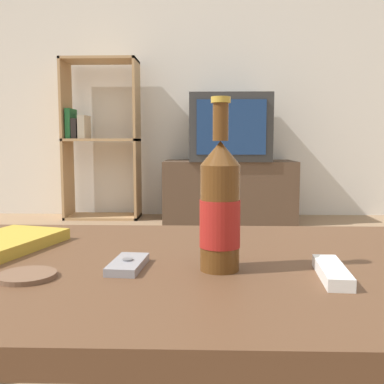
{
  "coord_description": "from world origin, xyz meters",
  "views": [
    {
      "loc": [
        0.1,
        -0.8,
        0.62
      ],
      "look_at": [
        0.06,
        0.25,
        0.5
      ],
      "focal_mm": 42.0,
      "sensor_mm": 36.0,
      "label": 1
    }
  ],
  "objects_px": {
    "bookshelf": "(98,138)",
    "remote_control": "(332,272)",
    "television": "(229,128)",
    "beer_bottle": "(220,208)",
    "cell_phone": "(128,264)",
    "tv_stand": "(229,191)",
    "table_book": "(2,243)"
  },
  "relations": [
    {
      "from": "bookshelf",
      "to": "remote_control",
      "type": "relative_size",
      "value": 8.48
    },
    {
      "from": "television",
      "to": "beer_bottle",
      "type": "xyz_separation_m",
      "value": [
        -0.16,
        -2.76,
        -0.21
      ]
    },
    {
      "from": "television",
      "to": "bookshelf",
      "type": "xyz_separation_m",
      "value": [
        -1.05,
        0.11,
        -0.07
      ]
    },
    {
      "from": "beer_bottle",
      "to": "cell_phone",
      "type": "relative_size",
      "value": 2.47
    },
    {
      "from": "tv_stand",
      "to": "cell_phone",
      "type": "height_order",
      "value": "tv_stand"
    },
    {
      "from": "television",
      "to": "cell_phone",
      "type": "xyz_separation_m",
      "value": [
        -0.32,
        -2.75,
        -0.31
      ]
    },
    {
      "from": "bookshelf",
      "to": "cell_phone",
      "type": "relative_size",
      "value": 10.76
    },
    {
      "from": "television",
      "to": "cell_phone",
      "type": "relative_size",
      "value": 5.13
    },
    {
      "from": "tv_stand",
      "to": "table_book",
      "type": "xyz_separation_m",
      "value": [
        -0.6,
        -2.63,
        0.18
      ]
    },
    {
      "from": "television",
      "to": "beer_bottle",
      "type": "distance_m",
      "value": 2.77
    },
    {
      "from": "remote_control",
      "to": "table_book",
      "type": "bearing_deg",
      "value": 168.67
    },
    {
      "from": "table_book",
      "to": "television",
      "type": "bearing_deg",
      "value": 92.74
    },
    {
      "from": "television",
      "to": "table_book",
      "type": "bearing_deg",
      "value": -102.84
    },
    {
      "from": "tv_stand",
      "to": "table_book",
      "type": "height_order",
      "value": "tv_stand"
    },
    {
      "from": "bookshelf",
      "to": "table_book",
      "type": "xyz_separation_m",
      "value": [
        0.46,
        -2.73,
        -0.24
      ]
    },
    {
      "from": "remote_control",
      "to": "table_book",
      "type": "distance_m",
      "value": 0.64
    },
    {
      "from": "tv_stand",
      "to": "bookshelf",
      "type": "relative_size",
      "value": 0.79
    },
    {
      "from": "remote_control",
      "to": "tv_stand",
      "type": "bearing_deg",
      "value": 94.92
    },
    {
      "from": "television",
      "to": "table_book",
      "type": "xyz_separation_m",
      "value": [
        -0.6,
        -2.62,
        -0.31
      ]
    },
    {
      "from": "tv_stand",
      "to": "remote_control",
      "type": "relative_size",
      "value": 6.72
    },
    {
      "from": "tv_stand",
      "to": "beer_bottle",
      "type": "height_order",
      "value": "beer_bottle"
    },
    {
      "from": "cell_phone",
      "to": "table_book",
      "type": "bearing_deg",
      "value": 159.91
    },
    {
      "from": "beer_bottle",
      "to": "remote_control",
      "type": "xyz_separation_m",
      "value": [
        0.18,
        -0.04,
        -0.1
      ]
    },
    {
      "from": "television",
      "to": "cell_phone",
      "type": "height_order",
      "value": "television"
    },
    {
      "from": "beer_bottle",
      "to": "table_book",
      "type": "height_order",
      "value": "beer_bottle"
    },
    {
      "from": "television",
      "to": "remote_control",
      "type": "bearing_deg",
      "value": -89.62
    },
    {
      "from": "bookshelf",
      "to": "beer_bottle",
      "type": "height_order",
      "value": "bookshelf"
    },
    {
      "from": "beer_bottle",
      "to": "remote_control",
      "type": "height_order",
      "value": "beer_bottle"
    },
    {
      "from": "table_book",
      "to": "tv_stand",
      "type": "bearing_deg",
      "value": 92.76
    },
    {
      "from": "cell_phone",
      "to": "beer_bottle",
      "type": "bearing_deg",
      "value": 3.43
    },
    {
      "from": "television",
      "to": "bookshelf",
      "type": "bearing_deg",
      "value": 174.2
    },
    {
      "from": "cell_phone",
      "to": "television",
      "type": "bearing_deg",
      "value": 88.25
    }
  ]
}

